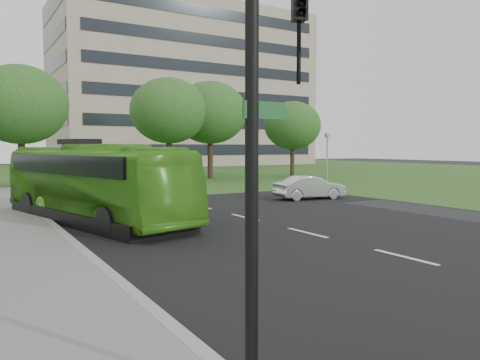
{
  "coord_description": "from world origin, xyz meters",
  "views": [
    {
      "loc": [
        -9.76,
        -10.08,
        2.85
      ],
      "look_at": [
        -0.62,
        5.34,
        1.6
      ],
      "focal_mm": 35.0,
      "sensor_mm": 36.0,
      "label": 1
    }
  ],
  "objects": [
    {
      "name": "sedan",
      "position": [
        6.6,
        10.0,
        0.65
      ],
      "size": [
        4.09,
        1.84,
        1.3
      ],
      "primitive_type": "imported",
      "rotation": [
        0.0,
        0.0,
        1.45
      ],
      "color": "silver",
      "rests_on": "ground"
    },
    {
      "name": "camera_pole",
      "position": [
        13.6,
        16.57,
        2.5
      ],
      "size": [
        0.36,
        0.32,
        3.88
      ],
      "rotation": [
        0.0,
        0.0,
        -0.16
      ],
      "color": "gray",
      "rests_on": "ground"
    },
    {
      "name": "tree_park_e",
      "position": [
        17.78,
        26.39,
        4.96
      ],
      "size": [
        5.48,
        5.48,
        7.3
      ],
      "color": "black",
      "rests_on": "ground"
    },
    {
      "name": "traffic_light",
      "position": [
        -7.04,
        -6.0,
        2.97
      ],
      "size": [
        0.82,
        0.25,
        5.06
      ],
      "rotation": [
        0.0,
        0.0,
        -0.35
      ],
      "color": "black",
      "rests_on": "ground"
    },
    {
      "name": "bus",
      "position": [
        -5.5,
        8.18,
        1.49
      ],
      "size": [
        5.05,
        10.95,
        2.97
      ],
      "primitive_type": "imported",
      "rotation": [
        0.0,
        0.0,
        0.25
      ],
      "color": "#499F20",
      "rests_on": "ground"
    },
    {
      "name": "tree_park_b",
      "position": [
        -6.1,
        26.94,
        5.89
      ],
      "size": [
        6.66,
        6.66,
        8.74
      ],
      "color": "black",
      "rests_on": "ground"
    },
    {
      "name": "tree_park_d",
      "position": [
        9.84,
        28.33,
        6.0
      ],
      "size": [
        6.71,
        6.71,
        8.87
      ],
      "color": "black",
      "rests_on": "ground"
    },
    {
      "name": "street_surfaces",
      "position": [
        -0.38,
        22.75,
        0.03
      ],
      "size": [
        120.0,
        120.0,
        0.15
      ],
      "color": "black",
      "rests_on": "ground"
    },
    {
      "name": "ground",
      "position": [
        0.0,
        0.0,
        0.0
      ],
      "size": [
        160.0,
        160.0,
        0.0
      ],
      "primitive_type": "plane",
      "color": "black",
      "rests_on": "ground"
    },
    {
      "name": "tree_park_c",
      "position": [
        5.58,
        27.77,
        5.98
      ],
      "size": [
        6.63,
        6.63,
        8.81
      ],
      "color": "black",
      "rests_on": "ground"
    },
    {
      "name": "office_building",
      "position": [
        21.96,
        61.96,
        12.5
      ],
      "size": [
        40.1,
        20.1,
        25.0
      ],
      "color": "gray",
      "rests_on": "ground"
    }
  ]
}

